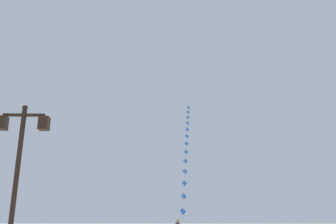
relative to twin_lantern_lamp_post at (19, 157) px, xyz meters
The scene contains 2 objects.
twin_lantern_lamp_post is the anchor object (origin of this frame).
kite_train 24.30m from the twin_lantern_lamp_post, 73.86° to the left, with size 2.67×20.57×15.41m.
Camera 1 is at (1.29, -2.00, 1.84)m, focal length 37.48 mm.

